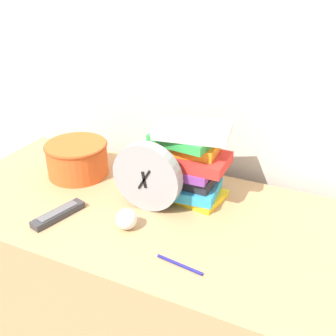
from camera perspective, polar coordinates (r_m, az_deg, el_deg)
wall_back at (r=1.38m, az=2.97°, el=19.48°), size 6.00×0.04×2.40m
desk at (r=1.46m, az=-3.77°, el=-17.59°), size 1.28×0.61×0.72m
desk_clock at (r=1.17m, az=-3.08°, el=-1.33°), size 0.22×0.04×0.22m
book_stack at (r=1.23m, az=2.76°, el=0.81°), size 0.28×0.20×0.24m
basket at (r=1.42m, az=-13.04°, el=1.48°), size 0.22×0.22×0.12m
tv_remote at (r=1.22m, az=-15.63°, el=-6.46°), size 0.08×0.17×0.02m
crumpled_paper_ball at (r=1.13m, az=-6.05°, el=-7.37°), size 0.06×0.06×0.06m
pen at (r=1.01m, az=1.71°, el=-13.84°), size 0.13×0.02×0.01m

